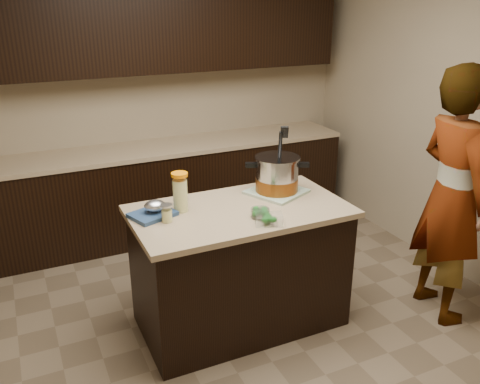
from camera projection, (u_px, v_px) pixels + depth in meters
The scene contains 13 objects.
ground_plane at pixel (240, 320), 3.75m from camera, with size 4.00×4.00×0.00m, color brown.
room_shell at pixel (240, 87), 3.13m from camera, with size 4.04×4.04×2.72m.
back_cabinets at pixel (164, 140), 4.88m from camera, with size 3.60×0.63×2.33m.
island at pixel (240, 267), 3.58m from camera, with size 1.46×0.81×0.90m.
dish_towel at pixel (276, 192), 3.69m from camera, with size 0.36×0.36×0.02m, color #639368.
stock_pot at pixel (277, 176), 3.65m from camera, with size 0.43×0.43×0.46m.
lemonade_pitcher at pixel (180, 194), 3.34m from camera, with size 0.14×0.14×0.26m.
mason_jar at pixel (167, 214), 3.21m from camera, with size 0.10×0.10×0.13m.
broccoli_tub_left at pixel (261, 213), 3.30m from camera, with size 0.12×0.12×0.05m.
broccoli_tub_right at pixel (260, 213), 3.28m from camera, with size 0.12×0.12×0.06m.
broccoli_tub_rect at pixel (269, 220), 3.19m from camera, with size 0.20×0.18×0.06m.
blue_tray at pixel (154, 211), 3.29m from camera, with size 0.33×0.29×0.10m.
person at pixel (452, 196), 3.57m from camera, with size 0.67×0.44×1.85m, color gray.
Camera 1 is at (-1.33, -2.85, 2.25)m, focal length 38.00 mm.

